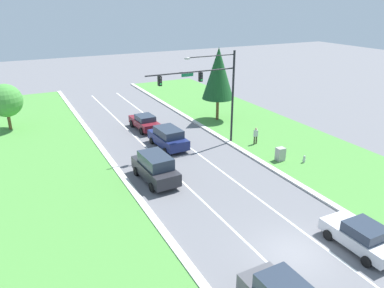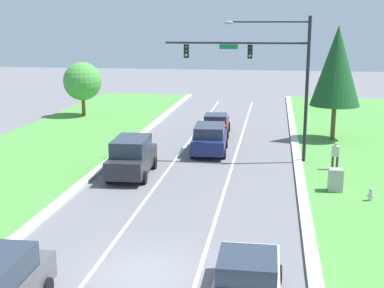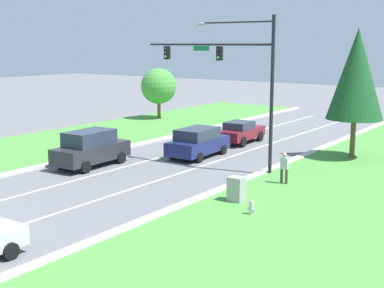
# 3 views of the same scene
# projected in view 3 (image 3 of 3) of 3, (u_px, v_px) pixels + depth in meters

# --- Properties ---
(curb_strip_right) EXTENTS (0.50, 90.00, 0.15)m
(curb_strip_right) POSITION_uv_depth(u_px,v_px,m) (31.00, 267.00, 17.20)
(curb_strip_right) COLOR beige
(curb_strip_right) RESTS_ON ground_plane
(traffic_signal_mast) EXTENTS (8.55, 0.41, 8.66)m
(traffic_signal_mast) POSITION_uv_depth(u_px,v_px,m) (235.00, 69.00, 30.02)
(traffic_signal_mast) COLOR black
(traffic_signal_mast) RESTS_ON ground_plane
(burgundy_sedan) EXTENTS (2.20, 4.58, 1.60)m
(burgundy_sedan) POSITION_uv_depth(u_px,v_px,m) (240.00, 132.00, 38.90)
(burgundy_sedan) COLOR maroon
(burgundy_sedan) RESTS_ON ground_plane
(charcoal_suv) EXTENTS (2.34, 5.00, 2.14)m
(charcoal_suv) POSITION_uv_depth(u_px,v_px,m) (91.00, 148.00, 31.46)
(charcoal_suv) COLOR #28282D
(charcoal_suv) RESTS_ON ground_plane
(navy_suv) EXTENTS (2.43, 4.91, 1.86)m
(navy_suv) POSITION_uv_depth(u_px,v_px,m) (198.00, 142.00, 34.15)
(navy_suv) COLOR navy
(navy_suv) RESTS_ON ground_plane
(utility_cabinet) EXTENTS (0.70, 0.60, 1.21)m
(utility_cabinet) POSITION_uv_depth(u_px,v_px,m) (236.00, 190.00, 24.31)
(utility_cabinet) COLOR #9E9E99
(utility_cabinet) RESTS_ON ground_plane
(pedestrian) EXTENTS (0.40, 0.26, 1.69)m
(pedestrian) POSITION_uv_depth(u_px,v_px,m) (284.00, 167.00, 27.31)
(pedestrian) COLOR #42382D
(pedestrian) RESTS_ON ground_plane
(fire_hydrant) EXTENTS (0.34, 0.20, 0.70)m
(fire_hydrant) POSITION_uv_depth(u_px,v_px,m) (251.00, 208.00, 22.48)
(fire_hydrant) COLOR #B7B7BC
(fire_hydrant) RESTS_ON ground_plane
(conifer_near_right_tree) EXTENTS (3.49, 3.49, 8.12)m
(conifer_near_right_tree) POSITION_uv_depth(u_px,v_px,m) (356.00, 74.00, 32.72)
(conifer_near_right_tree) COLOR brown
(conifer_near_right_tree) RESTS_ON ground_plane
(oak_near_left_tree) EXTENTS (3.39, 3.39, 4.87)m
(oak_near_left_tree) POSITION_uv_depth(u_px,v_px,m) (159.00, 86.00, 50.70)
(oak_near_left_tree) COLOR brown
(oak_near_left_tree) RESTS_ON ground_plane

